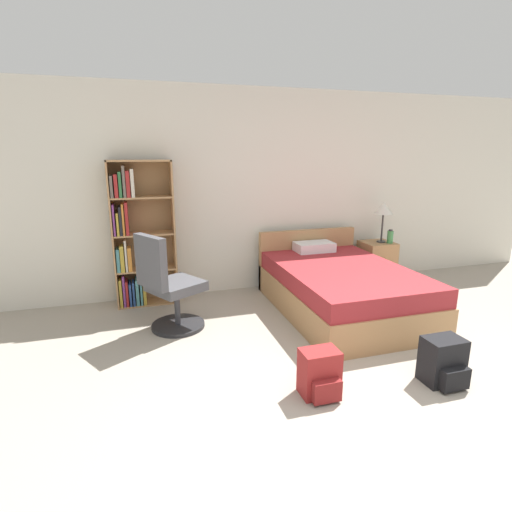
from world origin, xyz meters
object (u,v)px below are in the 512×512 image
(bookshelf, at_px, (136,237))
(backpack_black, at_px, (443,362))
(bed, at_px, (339,287))
(backpack_red, at_px, (320,374))
(water_bottle, at_px, (390,237))
(office_chair, at_px, (169,288))
(table_lamp, at_px, (384,210))
(nightstand, at_px, (376,263))

(bookshelf, distance_m, backpack_black, 3.46)
(bed, bearing_deg, backpack_red, -122.85)
(backpack_red, bearing_deg, bookshelf, 117.94)
(water_bottle, relative_size, backpack_red, 0.52)
(bed, height_order, office_chair, office_chair)
(water_bottle, bearing_deg, table_lamp, 131.07)
(nightstand, xyz_separation_m, backpack_red, (-1.96, -2.25, -0.13))
(bed, xyz_separation_m, table_lamp, (1.03, 0.74, 0.77))
(bed, height_order, backpack_red, bed)
(table_lamp, distance_m, backpack_black, 2.71)
(nightstand, height_order, backpack_red, nightstand)
(office_chair, bearing_deg, nightstand, 14.21)
(water_bottle, bearing_deg, backpack_black, -114.79)
(water_bottle, bearing_deg, backpack_red, -133.97)
(office_chair, distance_m, backpack_black, 2.60)
(bookshelf, relative_size, table_lamp, 3.12)
(bookshelf, bearing_deg, table_lamp, -2.56)
(bookshelf, relative_size, office_chair, 1.67)
(nightstand, xyz_separation_m, water_bottle, (0.12, -0.10, 0.39))
(bookshelf, bearing_deg, office_chair, -72.16)
(water_bottle, xyz_separation_m, backpack_red, (-2.07, -2.15, -0.51))
(bookshelf, xyz_separation_m, table_lamp, (3.26, -0.15, 0.22))
(office_chair, height_order, backpack_red, office_chair)
(nightstand, distance_m, water_bottle, 0.42)
(bookshelf, distance_m, bed, 2.46)
(nightstand, height_order, water_bottle, water_bottle)
(bookshelf, bearing_deg, backpack_black, -47.81)
(bed, distance_m, nightstand, 1.25)
(backpack_black, relative_size, backpack_red, 1.04)
(backpack_red, bearing_deg, water_bottle, 46.03)
(bed, distance_m, office_chair, 1.96)
(office_chair, xyz_separation_m, table_lamp, (2.98, 0.73, 0.59))
(water_bottle, height_order, backpack_red, water_bottle)
(table_lamp, bearing_deg, bookshelf, 177.44)
(table_lamp, bearing_deg, bed, -144.17)
(nightstand, distance_m, backpack_black, 2.57)
(office_chair, distance_m, nightstand, 3.04)
(bed, relative_size, water_bottle, 10.88)
(bookshelf, xyz_separation_m, nightstand, (3.22, -0.13, -0.53))
(office_chair, height_order, nightstand, office_chair)
(water_bottle, xyz_separation_m, backpack_black, (-1.05, -2.28, -0.51))
(bed, xyz_separation_m, backpack_red, (-0.97, -1.49, -0.11))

